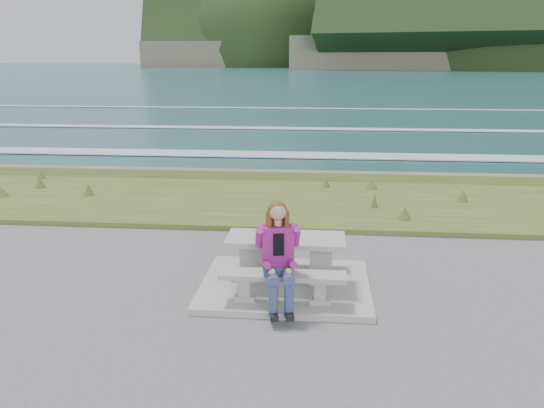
% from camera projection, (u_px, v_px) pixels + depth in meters
% --- Properties ---
extents(concrete_slab, '(2.60, 2.10, 0.10)m').
position_uv_depth(concrete_slab, '(285.00, 285.00, 8.27)').
color(concrete_slab, gray).
rests_on(concrete_slab, ground).
extents(picnic_table, '(1.80, 0.75, 0.75)m').
position_uv_depth(picnic_table, '(286.00, 247.00, 8.10)').
color(picnic_table, gray).
rests_on(picnic_table, concrete_slab).
extents(bench_landward, '(1.80, 0.35, 0.45)m').
position_uv_depth(bench_landward, '(282.00, 280.00, 7.49)').
color(bench_landward, gray).
rests_on(bench_landward, concrete_slab).
extents(bench_seaward, '(1.80, 0.35, 0.45)m').
position_uv_depth(bench_seaward, '(288.00, 246.00, 8.83)').
color(bench_seaward, gray).
rests_on(bench_seaward, concrete_slab).
extents(grass_verge, '(160.00, 4.50, 0.22)m').
position_uv_depth(grass_verge, '(299.00, 205.00, 13.08)').
color(grass_verge, '#2A481B').
rests_on(grass_verge, ground).
extents(shore_drop, '(160.00, 0.80, 2.20)m').
position_uv_depth(shore_drop, '(304.00, 179.00, 15.87)').
color(shore_drop, '#6C5C51').
rests_on(shore_drop, ground).
extents(ocean, '(1600.00, 1600.00, 0.09)m').
position_uv_depth(ocean, '(313.00, 147.00, 32.84)').
color(ocean, '#1C4C51').
rests_on(ocean, ground).
extents(seated_woman, '(0.56, 0.82, 1.49)m').
position_uv_depth(seated_woman, '(279.00, 270.00, 7.31)').
color(seated_woman, navy).
rests_on(seated_woman, concrete_slab).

